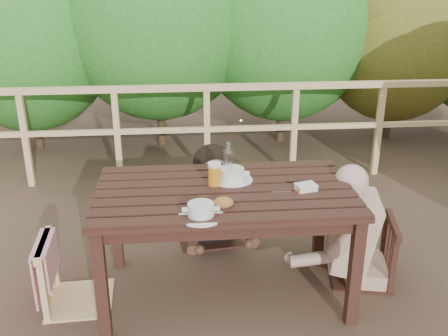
{
  "coord_description": "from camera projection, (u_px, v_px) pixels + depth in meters",
  "views": [
    {
      "loc": [
        -0.27,
        -3.0,
        2.12
      ],
      "look_at": [
        0.0,
        0.05,
        0.9
      ],
      "focal_mm": 41.38,
      "sensor_mm": 36.0,
      "label": 1
    }
  ],
  "objects": [
    {
      "name": "ground",
      "position": [
        225.0,
        291.0,
        3.58
      ],
      "size": [
        60.0,
        60.0,
        0.0
      ],
      "primitive_type": "plane",
      "color": "brown",
      "rests_on": "ground"
    },
    {
      "name": "table",
      "position": [
        225.0,
        243.0,
        3.44
      ],
      "size": [
        1.65,
        0.93,
        0.76
      ],
      "primitive_type": "cube",
      "color": "black",
      "rests_on": "ground"
    },
    {
      "name": "chair_left",
      "position": [
        74.0,
        243.0,
        3.32
      ],
      "size": [
        0.46,
        0.46,
        0.88
      ],
      "primitive_type": "cube",
      "rotation": [
        0.0,
        0.0,
        1.62
      ],
      "color": "#E3B87F",
      "rests_on": "ground"
    },
    {
      "name": "chair_far",
      "position": [
        208.0,
        181.0,
        4.11
      ],
      "size": [
        0.56,
        0.56,
        1.0
      ],
      "primitive_type": "cube",
      "rotation": [
        0.0,
        0.0,
        0.13
      ],
      "color": "black",
      "rests_on": "ground"
    },
    {
      "name": "chair_right",
      "position": [
        366.0,
        223.0,
        3.59
      ],
      "size": [
        0.51,
        0.51,
        0.87
      ],
      "primitive_type": "cube",
      "rotation": [
        0.0,
        0.0,
        -1.78
      ],
      "color": "black",
      "rests_on": "ground"
    },
    {
      "name": "woman",
      "position": [
        208.0,
        163.0,
        4.08
      ],
      "size": [
        0.6,
        0.71,
        1.3
      ],
      "primitive_type": null,
      "rotation": [
        0.0,
        0.0,
        3.27
      ],
      "color": "black",
      "rests_on": "ground"
    },
    {
      "name": "diner_right",
      "position": [
        374.0,
        187.0,
        3.49
      ],
      "size": [
        0.81,
        0.7,
        1.42
      ],
      "primitive_type": null,
      "rotation": [
        0.0,
        0.0,
        1.36
      ],
      "color": "#D2A88F",
      "rests_on": "ground"
    },
    {
      "name": "railing",
      "position": [
        207.0,
        134.0,
        5.25
      ],
      "size": [
        5.6,
        0.1,
        1.01
      ],
      "primitive_type": "cube",
      "color": "#E3B87F",
      "rests_on": "ground"
    },
    {
      "name": "soup_near",
      "position": [
        201.0,
        211.0,
        2.94
      ],
      "size": [
        0.26,
        0.26,
        0.09
      ],
      "primitive_type": "cylinder",
      "color": "white",
      "rests_on": "table"
    },
    {
      "name": "soup_far",
      "position": [
        232.0,
        175.0,
        3.43
      ],
      "size": [
        0.28,
        0.28,
        0.09
      ],
      "primitive_type": "cylinder",
      "color": "silver",
      "rests_on": "table"
    },
    {
      "name": "bread_roll",
      "position": [
        223.0,
        203.0,
        3.06
      ],
      "size": [
        0.12,
        0.09,
        0.07
      ],
      "primitive_type": "ellipsoid",
      "color": "#9E5E27",
      "rests_on": "table"
    },
    {
      "name": "beer_glass",
      "position": [
        215.0,
        175.0,
        3.33
      ],
      "size": [
        0.09,
        0.09,
        0.17
      ],
      "primitive_type": "cylinder",
      "color": "orange",
      "rests_on": "table"
    },
    {
      "name": "bottle",
      "position": [
        228.0,
        163.0,
        3.39
      ],
      "size": [
        0.07,
        0.07,
        0.28
      ],
      "primitive_type": "cylinder",
      "color": "silver",
      "rests_on": "table"
    },
    {
      "name": "butter_tub",
      "position": [
        306.0,
        188.0,
        3.27
      ],
      "size": [
        0.15,
        0.12,
        0.06
      ],
      "primitive_type": "cube",
      "rotation": [
        0.0,
        0.0,
        0.23
      ],
      "color": "white",
      "rests_on": "table"
    }
  ]
}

